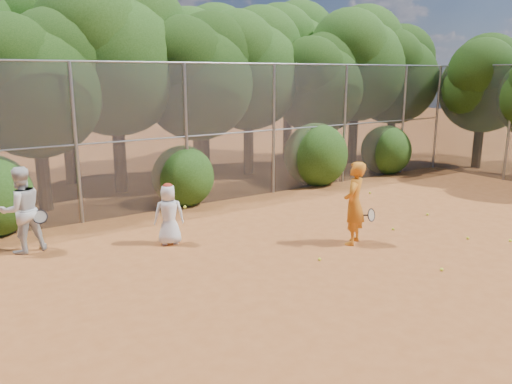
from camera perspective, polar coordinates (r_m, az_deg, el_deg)
ground at (r=10.39m, az=12.46°, el=-7.87°), size 80.00×80.00×0.00m
fence_back at (r=14.51m, az=-4.82°, el=6.78°), size 20.05×0.09×4.03m
fence_side at (r=19.68m, az=27.01°, el=7.11°), size 0.09×6.09×4.03m
tree_2 at (r=14.70m, az=-23.91°, el=11.78°), size 3.99×3.47×5.47m
tree_3 at (r=16.32m, az=-15.86°, el=15.31°), size 4.89×4.26×6.70m
tree_4 at (r=16.71m, az=-6.69°, el=13.46°), size 4.19×3.64×5.73m
tree_5 at (r=18.67m, az=-0.81°, el=14.42°), size 4.51×3.92×6.17m
tree_6 at (r=19.36m, az=7.22°, el=12.57°), size 3.86×3.36×5.29m
tree_7 at (r=21.51m, az=11.43°, el=14.65°), size 4.77×4.14×6.53m
tree_8 at (r=22.75m, az=15.58°, el=13.18°), size 4.25×3.70×5.82m
tree_10 at (r=18.17m, az=-21.26°, el=15.41°), size 5.15×4.48×7.06m
tree_11 at (r=19.54m, az=-6.00°, el=14.65°), size 4.64×4.03×6.35m
tree_12 at (r=22.50m, az=3.79°, el=15.40°), size 5.02×4.37×6.88m
tree_13 at (r=21.90m, az=24.64°, el=11.57°), size 3.86×3.36×5.29m
bush_1 at (r=14.56m, az=-8.34°, el=2.11°), size 1.80×1.80×1.80m
bush_2 at (r=17.23m, az=6.85°, el=4.58°), size 2.20×2.20×2.20m
bush_3 at (r=19.69m, az=14.65°, el=4.89°), size 1.90×1.90×1.90m
player_yellow at (r=11.19m, az=11.16°, el=-1.28°), size 0.91×0.73×1.86m
player_teen at (r=11.18m, az=-9.92°, el=-2.48°), size 0.77×0.62×1.39m
player_white at (r=11.57m, az=-25.23°, el=-1.88°), size 1.00×0.84×1.84m
ball_0 at (r=12.58m, az=15.40°, el=-4.10°), size 0.07×0.07×0.07m
ball_1 at (r=14.15m, az=19.02°, el=-2.43°), size 0.07×0.07×0.07m
ball_2 at (r=10.35m, az=20.46°, el=-8.30°), size 0.07×0.07×0.07m
ball_3 at (r=12.47m, az=23.04°, el=-4.87°), size 0.07×0.07×0.07m
ball_4 at (r=10.30m, az=7.28°, el=-7.63°), size 0.07×0.07×0.07m
ball_5 at (r=16.18m, az=12.89°, el=-0.09°), size 0.07×0.07×0.07m
ball_6 at (r=12.70m, az=27.06°, el=-4.96°), size 0.07×0.07×0.07m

